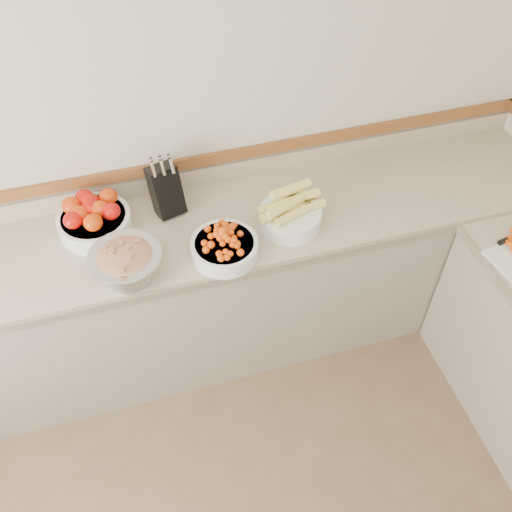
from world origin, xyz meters
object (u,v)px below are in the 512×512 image
object	(u,v)px
tomato_bowl	(93,218)
cherry_tomato_bowl	(224,246)
rhubarb_bowl	(127,264)
knife_block	(166,189)
corn_bowl	(290,213)

from	to	relation	value
tomato_bowl	cherry_tomato_bowl	distance (m)	0.63
tomato_bowl	rhubarb_bowl	size ratio (longest dim) A/B	1.08
knife_block	corn_bowl	bearing A→B (deg)	-26.31
cherry_tomato_bowl	rhubarb_bowl	bearing A→B (deg)	-177.97
corn_bowl	cherry_tomato_bowl	bearing A→B (deg)	-163.48
knife_block	rhubarb_bowl	bearing A→B (deg)	-122.35
knife_block	corn_bowl	world-z (taller)	knife_block
cherry_tomato_bowl	rhubarb_bowl	world-z (taller)	rhubarb_bowl
corn_bowl	rhubarb_bowl	bearing A→B (deg)	-171.39
knife_block	tomato_bowl	xyz separation A→B (m)	(-0.35, -0.04, -0.05)
cherry_tomato_bowl	rhubarb_bowl	distance (m)	0.43
tomato_bowl	cherry_tomato_bowl	world-z (taller)	tomato_bowl
corn_bowl	knife_block	bearing A→B (deg)	153.69
tomato_bowl	knife_block	bearing A→B (deg)	6.42
corn_bowl	rhubarb_bowl	xyz separation A→B (m)	(-0.77, -0.12, 0.02)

